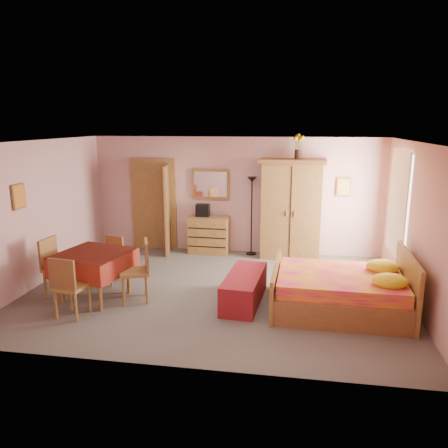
% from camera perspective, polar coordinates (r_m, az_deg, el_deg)
% --- Properties ---
extents(floor, '(6.50, 6.50, 0.00)m').
position_cam_1_polar(floor, '(7.80, -1.09, -8.73)').
color(floor, '#615C55').
rests_on(floor, ground).
extents(ceiling, '(6.50, 6.50, 0.00)m').
position_cam_1_polar(ceiling, '(7.25, -1.19, 10.73)').
color(ceiling, brown).
rests_on(ceiling, wall_back).
extents(wall_back, '(6.50, 0.10, 2.60)m').
position_cam_1_polar(wall_back, '(9.84, 1.50, 3.75)').
color(wall_back, '#CB9493').
rests_on(wall_back, floor).
extents(wall_front, '(6.50, 0.10, 2.60)m').
position_cam_1_polar(wall_front, '(5.06, -6.29, -5.42)').
color(wall_front, '#CB9493').
rests_on(wall_front, floor).
extents(wall_left, '(0.10, 5.00, 2.60)m').
position_cam_1_polar(wall_left, '(8.61, -22.94, 1.35)').
color(wall_left, '#CB9493').
rests_on(wall_left, floor).
extents(wall_right, '(0.10, 5.00, 2.60)m').
position_cam_1_polar(wall_right, '(7.55, 23.91, -0.28)').
color(wall_right, '#CB9493').
rests_on(wall_right, floor).
extents(doorway, '(1.06, 0.12, 2.15)m').
position_cam_1_polar(doorway, '(10.29, -9.08, 2.44)').
color(doorway, '#9E6B35').
rests_on(doorway, floor).
extents(window, '(0.08, 1.40, 1.95)m').
position_cam_1_polar(window, '(8.65, 21.83, 2.51)').
color(window, white).
rests_on(window, wall_right).
extents(picture_left, '(0.04, 0.32, 0.42)m').
position_cam_1_polar(picture_left, '(8.03, -25.26, 3.25)').
color(picture_left, orange).
rests_on(picture_left, wall_left).
extents(picture_back, '(0.30, 0.04, 0.40)m').
position_cam_1_polar(picture_back, '(9.74, 15.37, 4.67)').
color(picture_back, '#D8BF59').
rests_on(picture_back, wall_back).
extents(chest_of_drawers, '(0.90, 0.47, 0.84)m').
position_cam_1_polar(chest_of_drawers, '(9.87, -1.97, -1.45)').
color(chest_of_drawers, olive).
rests_on(chest_of_drawers, floor).
extents(wall_mirror, '(0.86, 0.05, 0.68)m').
position_cam_1_polar(wall_mirror, '(9.85, -1.78, 5.23)').
color(wall_mirror, white).
rests_on(wall_mirror, wall_back).
extents(stereo, '(0.30, 0.23, 0.28)m').
position_cam_1_polar(stereo, '(9.82, -2.79, 1.81)').
color(stereo, black).
rests_on(stereo, chest_of_drawers).
extents(floor_lamp, '(0.26, 0.26, 1.75)m').
position_cam_1_polar(floor_lamp, '(9.69, 3.62, 1.01)').
color(floor_lamp, black).
rests_on(floor_lamp, floor).
extents(wardrobe, '(1.41, 0.78, 2.16)m').
position_cam_1_polar(wardrobe, '(9.50, 8.81, 1.90)').
color(wardrobe, olive).
rests_on(wardrobe, floor).
extents(sunflower_vase, '(0.22, 0.22, 0.52)m').
position_cam_1_polar(sunflower_vase, '(9.39, 9.68, 9.98)').
color(sunflower_vase, gold).
rests_on(sunflower_vase, wardrobe).
extents(bed, '(2.14, 1.71, 0.97)m').
position_cam_1_polar(bed, '(7.13, 14.87, -7.16)').
color(bed, '#DC155F').
rests_on(bed, floor).
extents(bench, '(0.65, 1.49, 0.48)m').
position_cam_1_polar(bench, '(7.27, 2.67, -8.36)').
color(bench, maroon).
rests_on(bench, floor).
extents(dining_table, '(1.30, 1.30, 0.80)m').
position_cam_1_polar(dining_table, '(7.68, -16.53, -6.45)').
color(dining_table, maroon).
rests_on(dining_table, floor).
extents(chair_south, '(0.49, 0.49, 0.96)m').
position_cam_1_polar(chair_south, '(7.09, -19.28, -7.60)').
color(chair_south, olive).
rests_on(chair_south, floor).
extents(chair_north, '(0.48, 0.48, 0.86)m').
position_cam_1_polar(chair_north, '(8.32, -14.76, -4.63)').
color(chair_north, '#9E6235').
rests_on(chair_north, floor).
extents(chair_west, '(0.50, 0.50, 1.00)m').
position_cam_1_polar(chair_west, '(7.94, -20.62, -5.34)').
color(chair_west, '#AB7639').
rests_on(chair_west, floor).
extents(chair_east, '(0.60, 0.60, 1.02)m').
position_cam_1_polar(chair_east, '(7.39, -11.64, -6.06)').
color(chair_east, '#A67538').
rests_on(chair_east, floor).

